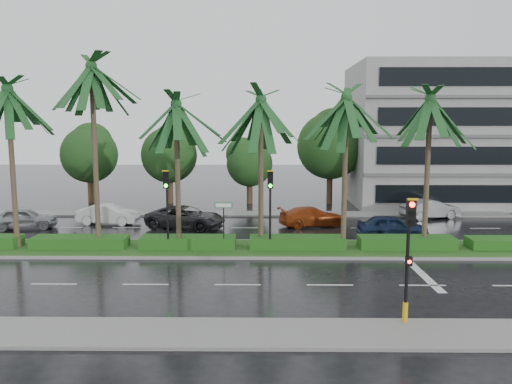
{
  "coord_description": "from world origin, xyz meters",
  "views": [
    {
      "loc": [
        1.02,
        -25.84,
        6.89
      ],
      "look_at": [
        0.73,
        1.5,
        3.18
      ],
      "focal_mm": 35.0,
      "sensor_mm": 36.0,
      "label": 1
    }
  ],
  "objects_px": {
    "street_sign": "(224,214)",
    "car_red": "(312,217)",
    "car_grey": "(430,209)",
    "car_darkgrey": "(186,217)",
    "car_silver": "(24,218)",
    "car_blue": "(392,227)",
    "car_white": "(108,214)",
    "signal_near": "(408,255)",
    "signal_median_left": "(167,198)"
  },
  "relations": [
    {
      "from": "signal_near",
      "to": "car_darkgrey",
      "type": "xyz_separation_m",
      "value": [
        -10.03,
        16.27,
        -1.76
      ]
    },
    {
      "from": "car_silver",
      "to": "street_sign",
      "type": "bearing_deg",
      "value": -126.5
    },
    {
      "from": "signal_near",
      "to": "signal_median_left",
      "type": "distance_m",
      "value": 13.93
    },
    {
      "from": "street_sign",
      "to": "car_white",
      "type": "xyz_separation_m",
      "value": [
        -8.64,
        7.75,
        -1.43
      ]
    },
    {
      "from": "street_sign",
      "to": "car_blue",
      "type": "bearing_deg",
      "value": 19.39
    },
    {
      "from": "signal_near",
      "to": "car_silver",
      "type": "bearing_deg",
      "value": 142.52
    },
    {
      "from": "car_darkgrey",
      "to": "car_red",
      "type": "height_order",
      "value": "car_darkgrey"
    },
    {
      "from": "car_darkgrey",
      "to": "car_red",
      "type": "relative_size",
      "value": 1.17
    },
    {
      "from": "street_sign",
      "to": "car_silver",
      "type": "height_order",
      "value": "street_sign"
    },
    {
      "from": "signal_median_left",
      "to": "street_sign",
      "type": "distance_m",
      "value": 3.13
    },
    {
      "from": "car_silver",
      "to": "car_red",
      "type": "distance_m",
      "value": 19.3
    },
    {
      "from": "car_white",
      "to": "car_silver",
      "type": "bearing_deg",
      "value": 112.52
    },
    {
      "from": "street_sign",
      "to": "car_red",
      "type": "height_order",
      "value": "street_sign"
    },
    {
      "from": "car_grey",
      "to": "street_sign",
      "type": "bearing_deg",
      "value": 109.46
    },
    {
      "from": "car_silver",
      "to": "car_white",
      "type": "bearing_deg",
      "value": -84.42
    },
    {
      "from": "street_sign",
      "to": "car_grey",
      "type": "distance_m",
      "value": 17.68
    },
    {
      "from": "car_silver",
      "to": "car_darkgrey",
      "type": "distance_m",
      "value": 10.74
    },
    {
      "from": "signal_near",
      "to": "car_darkgrey",
      "type": "height_order",
      "value": "signal_near"
    },
    {
      "from": "car_grey",
      "to": "signal_median_left",
      "type": "bearing_deg",
      "value": 105.06
    },
    {
      "from": "signal_median_left",
      "to": "car_silver",
      "type": "xyz_separation_m",
      "value": [
        -10.77,
        6.24,
        -2.28
      ]
    },
    {
      "from": "signal_near",
      "to": "signal_median_left",
      "type": "xyz_separation_m",
      "value": [
        -10.0,
        9.69,
        0.49
      ]
    },
    {
      "from": "car_darkgrey",
      "to": "street_sign",
      "type": "bearing_deg",
      "value": -138.77
    },
    {
      "from": "signal_near",
      "to": "car_red",
      "type": "distance_m",
      "value": 17.19
    },
    {
      "from": "car_silver",
      "to": "signal_median_left",
      "type": "bearing_deg",
      "value": -132.84
    },
    {
      "from": "car_red",
      "to": "car_blue",
      "type": "bearing_deg",
      "value": -142.35
    },
    {
      "from": "car_white",
      "to": "car_red",
      "type": "xyz_separation_m",
      "value": [
        14.14,
        -0.6,
        -0.03
      ]
    },
    {
      "from": "signal_near",
      "to": "car_darkgrey",
      "type": "relative_size",
      "value": 0.82
    },
    {
      "from": "signal_median_left",
      "to": "car_darkgrey",
      "type": "distance_m",
      "value": 6.96
    },
    {
      "from": "street_sign",
      "to": "car_grey",
      "type": "bearing_deg",
      "value": 34.64
    },
    {
      "from": "street_sign",
      "to": "car_red",
      "type": "relative_size",
      "value": 0.57
    },
    {
      "from": "street_sign",
      "to": "car_white",
      "type": "relative_size",
      "value": 0.62
    },
    {
      "from": "car_grey",
      "to": "car_red",
      "type": "bearing_deg",
      "value": 92.49
    },
    {
      "from": "car_blue",
      "to": "car_grey",
      "type": "relative_size",
      "value": 0.98
    },
    {
      "from": "car_silver",
      "to": "car_blue",
      "type": "xyz_separation_m",
      "value": [
        23.77,
        -2.53,
        0.01
      ]
    },
    {
      "from": "signal_near",
      "to": "car_white",
      "type": "distance_m",
      "value": 23.63
    },
    {
      "from": "street_sign",
      "to": "car_darkgrey",
      "type": "relative_size",
      "value": 0.49
    },
    {
      "from": "street_sign",
      "to": "car_silver",
      "type": "relative_size",
      "value": 0.62
    },
    {
      "from": "street_sign",
      "to": "car_grey",
      "type": "relative_size",
      "value": 0.6
    },
    {
      "from": "signal_near",
      "to": "street_sign",
      "type": "height_order",
      "value": "signal_near"
    },
    {
      "from": "car_silver",
      "to": "car_darkgrey",
      "type": "relative_size",
      "value": 0.79
    },
    {
      "from": "street_sign",
      "to": "car_silver",
      "type": "bearing_deg",
      "value": 156.27
    },
    {
      "from": "signal_median_left",
      "to": "car_white",
      "type": "distance_m",
      "value": 10.01
    },
    {
      "from": "car_red",
      "to": "car_silver",
      "type": "bearing_deg",
      "value": 79.82
    },
    {
      "from": "street_sign",
      "to": "car_darkgrey",
      "type": "bearing_deg",
      "value": 115.35
    },
    {
      "from": "car_darkgrey",
      "to": "car_silver",
      "type": "bearing_deg",
      "value": 107.72
    },
    {
      "from": "car_red",
      "to": "car_grey",
      "type": "bearing_deg",
      "value": -85.77
    },
    {
      "from": "street_sign",
      "to": "car_red",
      "type": "distance_m",
      "value": 9.14
    },
    {
      "from": "car_silver",
      "to": "car_blue",
      "type": "bearing_deg",
      "value": -108.85
    },
    {
      "from": "signal_median_left",
      "to": "car_grey",
      "type": "xyz_separation_m",
      "value": [
        17.5,
        10.2,
        -2.28
      ]
    },
    {
      "from": "signal_near",
      "to": "street_sign",
      "type": "xyz_separation_m",
      "value": [
        -7.0,
        9.87,
        -0.38
      ]
    }
  ]
}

